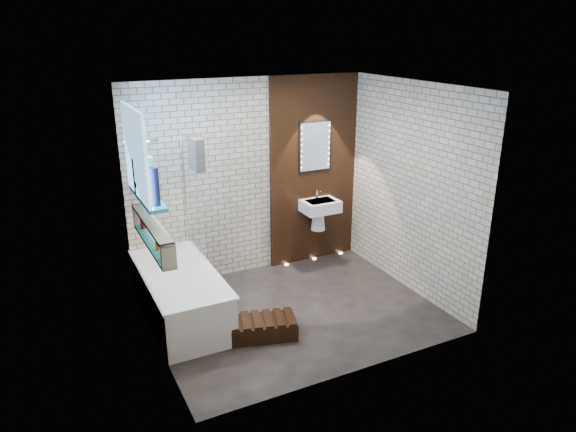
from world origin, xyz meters
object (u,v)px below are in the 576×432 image
bath_screen (194,198)px  washbasin (320,210)px  walnut_step (257,329)px  bathtub (180,295)px  led_mirror (315,146)px

bath_screen → washbasin: bearing=5.8°
bath_screen → walnut_step: 1.70m
bathtub → bath_screen: 1.14m
led_mirror → walnut_step: bearing=-135.3°
washbasin → walnut_step: (-1.55, -1.37, -0.70)m
bathtub → walnut_step: 1.00m
bathtub → walnut_step: size_ratio=2.06×
bathtub → bath_screen: bearing=51.1°
walnut_step → washbasin: bearing=41.6°
bath_screen → led_mirror: (1.82, 0.34, 0.37)m
bath_screen → led_mirror: size_ratio=2.00×
bathtub → bath_screen: bath_screen is taller
washbasin → walnut_step: 2.19m
bath_screen → walnut_step: bath_screen is taller
led_mirror → walnut_step: 2.68m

